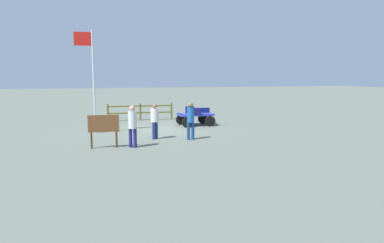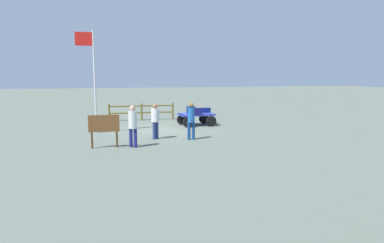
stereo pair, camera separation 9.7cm
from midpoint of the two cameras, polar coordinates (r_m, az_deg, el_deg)
name	(u,v)px [view 2 (the right image)]	position (r m, az deg, el deg)	size (l,w,h in m)	color
ground_plane	(163,130)	(18.31, -4.68, -1.34)	(120.00, 120.00, 0.00)	#61695D
luggage_cart	(196,117)	(19.63, 0.81, 0.76)	(2.04, 1.43, 0.69)	#2F3DAD
suitcase_olive	(191,110)	(19.97, -0.04, 1.98)	(0.57, 0.45, 0.37)	navy
suitcase_tan	(197,111)	(19.16, 0.92, 1.72)	(0.52, 0.33, 0.36)	navy
suitcase_navy	(205,110)	(20.17, 2.29, 1.89)	(0.65, 0.32, 0.27)	navy
worker_lead	(191,119)	(15.30, 0.04, 0.50)	(0.35, 0.35, 1.67)	navy
worker_trailing	(133,123)	(13.85, -9.60, -0.27)	(0.47, 0.47, 1.69)	navy
worker_supervisor	(155,118)	(15.55, -5.92, 0.54)	(0.52, 0.52, 1.60)	navy
flagpole	(92,72)	(17.58, -16.07, 7.84)	(0.90, 0.10, 5.02)	silver
signboard	(104,126)	(13.98, -14.20, -0.70)	(1.20, 0.12, 1.32)	#4C3319
wooden_fence	(142,111)	(22.13, -8.25, 1.81)	(4.14, 0.24, 1.08)	brown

